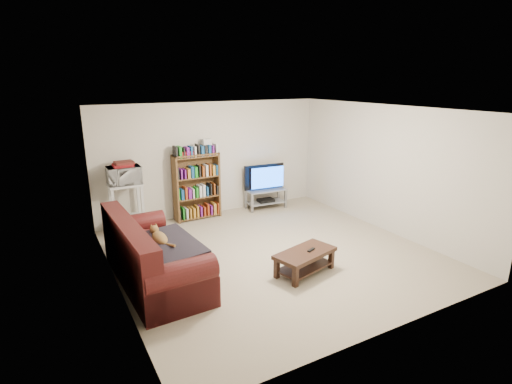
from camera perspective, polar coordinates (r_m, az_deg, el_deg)
floor at (r=6.85m, az=2.38°, el=-8.77°), size 5.00×5.00×0.00m
ceiling at (r=6.24m, az=2.64°, el=11.68°), size 5.00×5.00×0.00m
wall_back at (r=8.62m, az=-6.21°, el=4.73°), size 5.00×0.00×5.00m
wall_front at (r=4.61m, az=19.00°, el=-6.14°), size 5.00×0.00×5.00m
wall_left at (r=5.61m, az=-19.89°, el=-2.28°), size 0.00×5.00×5.00m
wall_right at (r=8.00m, az=18.01°, el=3.17°), size 0.00×5.00×5.00m
sofa at (r=6.02m, az=-14.98°, el=-9.43°), size 1.07×2.30×0.97m
blanket at (r=5.84m, az=-12.91°, el=-7.66°), size 1.01×1.23×0.19m
cat at (r=6.00m, az=-13.58°, el=-6.44°), size 0.27×0.63×0.19m
coffee_table at (r=6.16m, az=7.00°, el=-9.32°), size 1.06×0.72×0.35m
remote at (r=6.15m, az=7.88°, el=-8.18°), size 0.16×0.10×0.02m
tv_stand at (r=9.04m, az=1.41°, el=-0.49°), size 0.92×0.47×0.45m
television at (r=8.93m, az=1.43°, el=2.10°), size 0.97×0.20×0.56m
dvd_player at (r=9.07m, az=1.41°, el=-1.19°), size 0.38×0.28×0.06m
bookshelf at (r=8.38m, az=-8.46°, el=0.91°), size 0.97×0.32×1.39m
shelf_clutter at (r=8.26m, az=-8.08°, el=6.23°), size 0.71×0.23×0.28m
microwave_stand at (r=7.93m, az=-18.02°, el=-1.30°), size 0.61×0.45×0.97m
microwave at (r=7.80m, az=-18.34°, el=2.30°), size 0.60×0.41×0.33m
game_boxes at (r=7.76m, az=-18.47°, el=3.66°), size 0.35×0.31×0.05m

